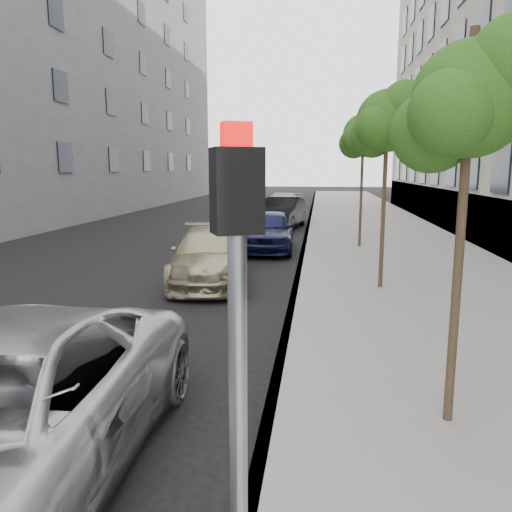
% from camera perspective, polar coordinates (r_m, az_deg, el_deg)
% --- Properties ---
extents(ground, '(160.00, 160.00, 0.00)m').
position_cam_1_polar(ground, '(5.24, -14.45, -24.58)').
color(ground, black).
rests_on(ground, ground).
extents(sidewalk, '(6.40, 72.00, 0.14)m').
position_cam_1_polar(sidewalk, '(28.25, 12.49, 3.89)').
color(sidewalk, gray).
rests_on(sidewalk, ground).
extents(curb, '(0.15, 72.00, 0.14)m').
position_cam_1_polar(curb, '(28.14, 6.13, 4.04)').
color(curb, '#9E9B93').
rests_on(curb, ground).
extents(tree_near, '(1.57, 1.37, 4.27)m').
position_cam_1_polar(tree_near, '(5.74, 23.53, 16.03)').
color(tree_near, '#38281C').
rests_on(tree_near, sidewalk).
extents(tree_mid, '(1.74, 1.54, 4.74)m').
position_cam_1_polar(tree_mid, '(12.13, 14.91, 14.71)').
color(tree_mid, '#38281C').
rests_on(tree_mid, sidewalk).
extents(tree_far, '(1.77, 1.57, 4.88)m').
position_cam_1_polar(tree_far, '(18.59, 12.25, 13.44)').
color(tree_far, '#38281C').
rests_on(tree_far, sidewalk).
extents(signal_pole, '(0.29, 0.26, 3.03)m').
position_cam_1_polar(signal_pole, '(2.63, -2.11, -10.24)').
color(signal_pole, '#939699').
rests_on(signal_pole, sidewalk).
extents(suv, '(2.73, 5.04, 1.39)m').
position_cam_1_polar(suv, '(13.17, -5.35, 0.07)').
color(suv, tan).
rests_on(suv, ground).
extents(sedan_blue, '(1.94, 4.42, 1.48)m').
position_cam_1_polar(sedan_blue, '(18.05, 1.44, 2.94)').
color(sedan_blue, '#111539').
rests_on(sedan_blue, ground).
extents(sedan_black, '(2.37, 4.92, 1.55)m').
position_cam_1_polar(sedan_black, '(24.97, 3.07, 4.97)').
color(sedan_black, black).
rests_on(sedan_black, ground).
extents(sedan_rear, '(2.38, 5.16, 1.46)m').
position_cam_1_polar(sedan_rear, '(30.45, 2.99, 5.78)').
color(sedan_rear, '#9A9EA2').
rests_on(sedan_rear, ground).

